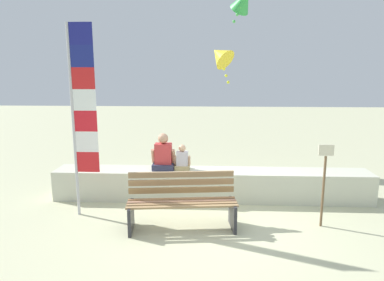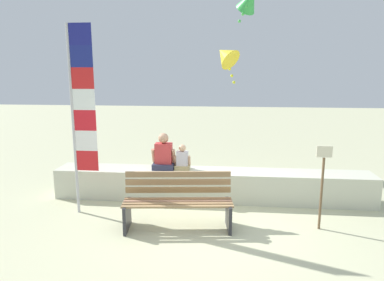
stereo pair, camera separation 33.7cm
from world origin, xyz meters
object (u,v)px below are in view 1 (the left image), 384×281
(kite_yellow, at_px, (220,55))
(flag_banner, at_px, (81,108))
(person_adult, at_px, (163,155))
(sign_post, at_px, (324,179))
(person_child, at_px, (182,160))
(kite_green, at_px, (244,1))
(park_bench, at_px, (182,202))

(kite_yellow, bearing_deg, flag_banner, -123.30)
(person_adult, distance_m, kite_yellow, 3.65)
(flag_banner, distance_m, sign_post, 4.20)
(person_adult, xyz_separation_m, person_child, (0.38, 0.00, -0.09))
(person_adult, height_order, kite_green, kite_green)
(park_bench, relative_size, person_child, 3.57)
(kite_yellow, xyz_separation_m, sign_post, (1.60, -3.99, -2.13))
(person_child, distance_m, sign_post, 2.69)
(person_child, bearing_deg, kite_yellow, 73.96)
(sign_post, bearing_deg, park_bench, -176.43)
(kite_green, xyz_separation_m, kite_yellow, (-0.60, -0.12, -1.38))
(kite_green, bearing_deg, person_child, -115.82)
(person_adult, height_order, kite_yellow, kite_yellow)
(flag_banner, distance_m, kite_yellow, 4.56)
(kite_yellow, bearing_deg, kite_green, 11.15)
(person_child, xyz_separation_m, kite_yellow, (0.80, 2.77, 2.15))
(park_bench, relative_size, kite_yellow, 1.59)
(person_adult, bearing_deg, kite_yellow, 67.02)
(kite_green, bearing_deg, sign_post, -76.28)
(park_bench, bearing_deg, person_adult, 109.22)
(flag_banner, distance_m, kite_green, 5.46)
(person_child, distance_m, kite_green, 4.77)
(kite_green, bearing_deg, person_adult, -121.58)
(person_adult, height_order, flag_banner, flag_banner)
(park_bench, distance_m, kite_yellow, 4.89)
(flag_banner, xyz_separation_m, kite_green, (3.04, 3.83, 2.41))
(kite_green, bearing_deg, flag_banner, -128.42)
(kite_yellow, height_order, sign_post, kite_yellow)
(park_bench, relative_size, kite_green, 1.90)
(park_bench, bearing_deg, flag_banner, 166.49)
(flag_banner, relative_size, kite_green, 3.45)
(person_adult, bearing_deg, park_bench, -70.78)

